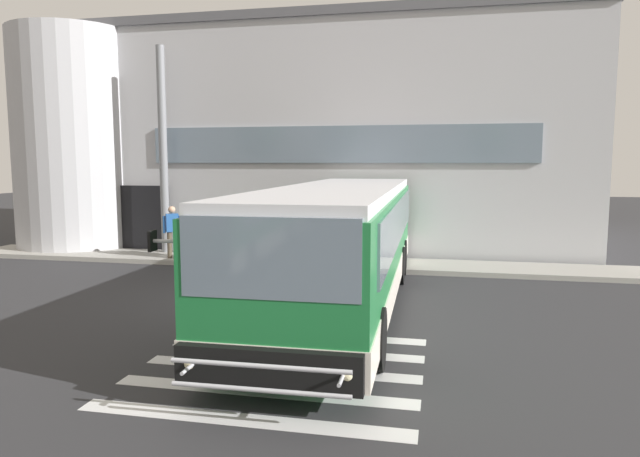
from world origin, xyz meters
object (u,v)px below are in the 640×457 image
object	(u,v)px
passenger_at_curb_edge	(248,229)
entry_support_column	(163,151)
bus_main_foreground	(340,247)
passenger_near_column	(172,228)
passenger_by_doorway	(199,229)

from	to	relation	value
passenger_at_curb_edge	entry_support_column	bearing A→B (deg)	171.73
bus_main_foreground	passenger_at_curb_edge	world-z (taller)	bus_main_foreground
bus_main_foreground	passenger_near_column	xyz separation A→B (m)	(-6.26, 4.39, -0.22)
bus_main_foreground	passenger_at_curb_edge	bearing A→B (deg)	128.06
entry_support_column	passenger_near_column	world-z (taller)	entry_support_column
bus_main_foreground	passenger_by_doorway	bearing A→B (deg)	140.04
entry_support_column	passenger_by_doorway	xyz separation A→B (m)	(1.65, -0.94, -2.53)
entry_support_column	passenger_by_doorway	size ratio (longest dim) A/B	4.14
entry_support_column	passenger_by_doorway	bearing A→B (deg)	-29.64
bus_main_foreground	passenger_at_curb_edge	xyz separation A→B (m)	(-3.92, 5.01, -0.26)
passenger_by_doorway	passenger_at_curb_edge	distance (m)	1.55
passenger_by_doorway	entry_support_column	bearing A→B (deg)	150.36
passenger_by_doorway	passenger_at_curb_edge	xyz separation A→B (m)	(1.48, 0.48, 0.00)
passenger_near_column	passenger_at_curb_edge	distance (m)	2.42
entry_support_column	passenger_at_curb_edge	size ratio (longest dim) A/B	4.14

